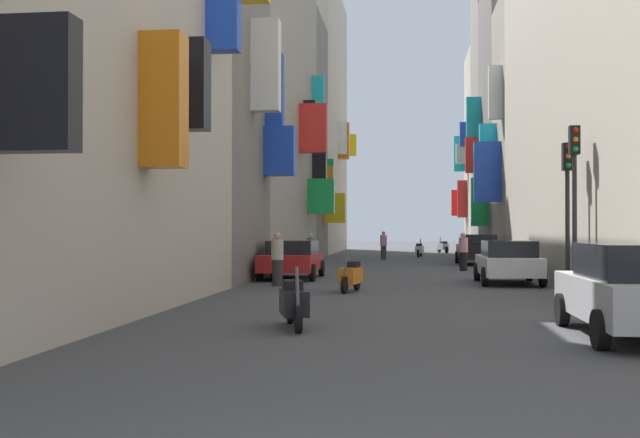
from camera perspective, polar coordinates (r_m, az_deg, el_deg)
The scene contains 23 objects.
ground_plane at distance 33.34m, azimuth 6.41°, elevation -3.81°, with size 140.00×140.00×0.00m, color #424244.
building_left_mid_a at distance 26.45m, azimuth -11.58°, elevation 9.78°, with size 7.13×6.19×13.24m.
building_left_mid_b at distance 36.64m, azimuth -6.42°, elevation 10.94°, with size 7.40×14.31×18.43m.
building_left_mid_c at distance 46.21m, azimuth -3.49°, elevation 6.21°, with size 7.31×6.11×14.80m.
building_left_far at distance 56.96m, azimuth -1.57°, elevation 7.69°, with size 6.96×15.11×20.28m.
building_right_mid_a at distance 40.85m, azimuth 17.79°, elevation 6.55°, with size 7.37×5.61×13.92m.
building_right_mid_b at distance 47.79m, azimuth 16.22°, elevation 7.40°, with size 7.07×8.15×17.09m.
building_right_mid_c at distance 55.05m, azimuth 14.99°, elevation 8.09°, with size 7.23×6.19×20.44m.
building_right_far at distance 60.92m, azimuth 14.15°, elevation 5.07°, with size 7.15×6.35×15.88m.
parked_car_white at distance 24.62m, azimuth 14.38°, elevation -3.17°, with size 1.93×3.93×1.40m.
parked_car_black at distance 37.34m, azimuth 12.12°, elevation -2.27°, with size 2.01×4.30×1.49m.
parked_car_silver at distance 13.14m, azimuth 23.42°, elevation -5.00°, with size 2.02×4.09×1.55m.
parked_car_red at distance 26.36m, azimuth -2.18°, elevation -3.06°, with size 2.01×4.01×1.36m.
scooter_orange at distance 20.84m, azimuth 2.42°, elevation -4.40°, with size 0.63×1.80×1.13m.
scooter_silver at distance 54.57m, azimuth 9.51°, elevation -2.12°, with size 0.79×1.87×1.13m.
scooter_white at distance 46.61m, azimuth 7.72°, elevation -2.36°, with size 0.59×1.80×1.13m.
scooter_black at distance 13.30m, azimuth -2.04°, elevation -6.48°, with size 0.70×1.74×1.13m.
pedestrian_crossing at distance 33.85m, azimuth -0.72°, elevation -2.48°, with size 0.54×0.54×1.55m.
pedestrian_near_left at distance 42.36m, azimuth 4.95°, elevation -2.06°, with size 0.41×0.41×1.63m.
pedestrian_near_right at distance 31.68m, azimuth 11.05°, elevation -2.51°, with size 0.42×0.42×1.62m.
pedestrian_mid_street at distance 22.95m, azimuth -3.33°, elevation -3.12°, with size 0.53×0.53×1.68m.
traffic_light_near_corner at distance 20.34m, azimuth 19.13°, elevation 2.81°, with size 0.26×0.34×4.48m.
traffic_light_far_corner at distance 21.06m, azimuth 18.63°, elevation 2.08°, with size 0.26×0.34×4.12m.
Camera 1 is at (0.26, -3.29, 1.80)m, focal length 41.29 mm.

